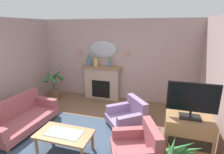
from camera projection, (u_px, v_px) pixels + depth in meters
wall_back at (116, 60)px, 5.94m from camera, size 6.24×0.10×2.69m
patterned_rug at (81, 146)px, 3.71m from camera, size 3.20×2.40×0.01m
fireplace at (102, 83)px, 6.08m from camera, size 1.36×0.36×1.16m
mantel_vase_right at (89, 60)px, 5.96m from camera, size 0.13×0.13×0.43m
mantel_vase_left at (96, 60)px, 5.89m from camera, size 0.13×0.13×0.43m
mantel_vase_centre at (110, 61)px, 5.75m from camera, size 0.10×0.10×0.38m
wall_mirror at (103, 49)px, 5.89m from camera, size 0.96×0.06×0.56m
wall_sconce_left at (79, 50)px, 6.09m from camera, size 0.14×0.14×0.14m
wall_sconce_right at (127, 52)px, 5.63m from camera, size 0.14×0.14×0.14m
coffee_table at (64, 136)px, 3.44m from camera, size 1.10×0.60×0.45m
floral_couch at (20, 117)px, 4.29m from camera, size 0.95×1.76×0.76m
armchair_near_fireplace at (128, 115)px, 4.41m from camera, size 1.14×1.14×0.71m
armchair_beside_couch at (138, 146)px, 3.26m from camera, size 1.06×1.05×0.71m
tv_cabinet at (187, 139)px, 3.23m from camera, size 0.80×0.57×0.90m
tv_flatscreen at (192, 100)px, 2.99m from camera, size 0.84×0.24×0.65m
potted_plant_tall_palm at (54, 86)px, 6.04m from camera, size 0.59×0.58×1.09m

